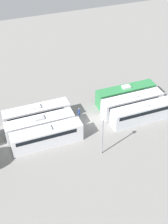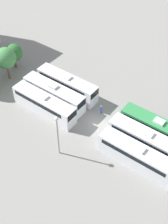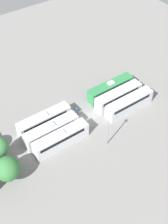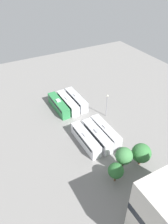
{
  "view_description": "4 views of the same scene",
  "coord_description": "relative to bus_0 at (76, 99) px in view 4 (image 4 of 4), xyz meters",
  "views": [
    {
      "loc": [
        -41.02,
        16.83,
        36.86
      ],
      "look_at": [
        -1.18,
        1.45,
        3.49
      ],
      "focal_mm": 50.0,
      "sensor_mm": 36.0,
      "label": 1
    },
    {
      "loc": [
        -29.56,
        -19.37,
        37.29
      ],
      "look_at": [
        -1.6,
        1.52,
        3.08
      ],
      "focal_mm": 50.0,
      "sensor_mm": 36.0,
      "label": 2
    },
    {
      "loc": [
        -38.69,
        28.62,
        49.43
      ],
      "look_at": [
        -0.72,
        1.46,
        3.24
      ],
      "focal_mm": 50.0,
      "sensor_mm": 36.0,
      "label": 3
    },
    {
      "loc": [
        23.65,
        45.4,
        41.19
      ],
      "look_at": [
        -1.3,
        -0.28,
        3.05
      ],
      "focal_mm": 35.0,
      "sensor_mm": 36.0,
      "label": 4
    }
  ],
  "objects": [
    {
      "name": "worker_person",
      "position": [
        5.73,
        10.23,
        -1.1
      ],
      "size": [
        0.36,
        0.36,
        1.62
      ],
      "color": "navy",
      "rests_on": "ground_plane"
    },
    {
      "name": "bus_0",
      "position": [
        0.0,
        0.0,
        0.0
      ],
      "size": [
        2.59,
        12.02,
        3.71
      ],
      "color": "silver",
      "rests_on": "ground_plane"
    },
    {
      "name": "bus_1",
      "position": [
        3.26,
        0.41,
        0.0
      ],
      "size": [
        2.59,
        12.02,
        3.71
      ],
      "color": "white",
      "rests_on": "ground_plane"
    },
    {
      "name": "tree_0",
      "position": [
        -1.63,
        30.19,
        1.82
      ],
      "size": [
        4.61,
        4.61,
        5.99
      ],
      "color": "brown",
      "rests_on": "ground_plane"
    },
    {
      "name": "bus_5",
      "position": [
        6.48,
        18.16,
        0.0
      ],
      "size": [
        2.59,
        12.02,
        3.71
      ],
      "color": "silver",
      "rests_on": "ground_plane"
    },
    {
      "name": "light_pole",
      "position": [
        -5.14,
        10.33,
        3.35
      ],
      "size": [
        0.6,
        0.6,
        7.63
      ],
      "color": "gray",
      "rests_on": "ground_plane"
    },
    {
      "name": "bus_3",
      "position": [
        0.16,
        18.0,
        0.0
      ],
      "size": [
        2.59,
        12.02,
        3.71
      ],
      "color": "silver",
      "rests_on": "ground_plane"
    },
    {
      "name": "bus_2",
      "position": [
        6.39,
        0.19,
        0.0
      ],
      "size": [
        2.59,
        12.02,
        3.71
      ],
      "color": "#338C4C",
      "rests_on": "ground_plane"
    },
    {
      "name": "bus_4",
      "position": [
        3.15,
        18.4,
        0.0
      ],
      "size": [
        2.59,
        12.02,
        3.71
      ],
      "color": "white",
      "rests_on": "ground_plane"
    },
    {
      "name": "ground_plane",
      "position": [
        3.19,
        9.2,
        -1.84
      ],
      "size": [
        109.66,
        109.66,
        0.0
      ],
      "primitive_type": "plane",
      "color": "gray"
    },
    {
      "name": "tree_1",
      "position": [
        3.03,
        29.62,
        2.78
      ],
      "size": [
        3.94,
        3.94,
        6.62
      ],
      "color": "brown",
      "rests_on": "ground_plane"
    },
    {
      "name": "tree_2",
      "position": [
        6.3,
        31.3,
        1.49
      ],
      "size": [
        3.5,
        3.5,
        5.11
      ],
      "color": "brown",
      "rests_on": "ground_plane"
    }
  ]
}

